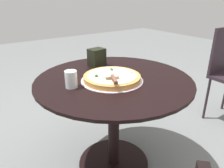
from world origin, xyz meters
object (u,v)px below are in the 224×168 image
Objects in this scene: drinking_cup at (71,79)px; patio_table at (114,103)px; napkin_dispenser at (97,58)px; pizza_server at (112,77)px; pizza_on_tray at (112,78)px.

patio_table is at bearing -94.47° from drinking_cup.
drinking_cup is 0.40m from napkin_dispenser.
patio_table is 4.67× the size of pizza_server.
drinking_cup is 0.76× the size of napkin_dispenser.
pizza_on_tray is 0.25m from drinking_cup.
drinking_cup is at bearing 58.61° from pizza_server.
patio_table is at bearing -50.71° from pizza_on_tray.
drinking_cup is at bearing 85.53° from patio_table.
napkin_dispenser reaches higher than pizza_server.
napkin_dispenser is at bearing -52.49° from drinking_cup.
pizza_on_tray is at bearing 68.50° from napkin_dispenser.
drinking_cup reaches higher than pizza_server.
patio_table is 2.59× the size of pizza_on_tray.
napkin_dispenser reaches higher than drinking_cup.
pizza_server is at bearing 140.17° from patio_table.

